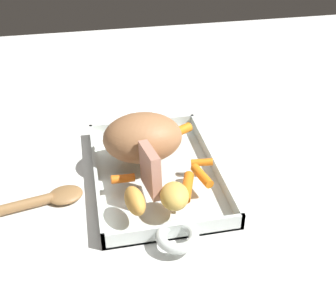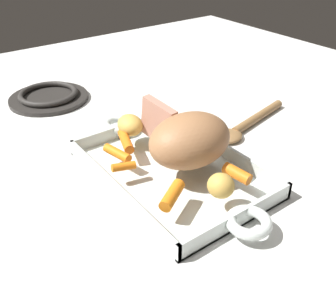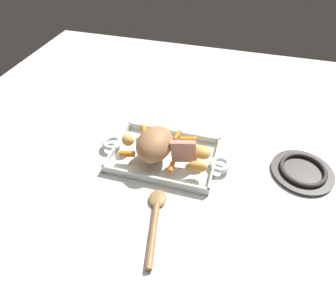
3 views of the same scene
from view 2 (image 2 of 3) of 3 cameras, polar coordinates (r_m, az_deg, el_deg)
ground_plane at (r=0.73m, az=0.52°, el=-4.53°), size 1.87×1.87×0.00m
roasting_dish at (r=0.73m, az=0.52°, el=-3.89°), size 0.46×0.24×0.03m
pork_roast at (r=0.68m, az=3.24°, el=0.58°), size 0.13×0.16×0.09m
roast_slice_thick at (r=0.76m, az=-1.41°, el=3.25°), size 0.09×0.03×0.09m
baby_carrot_southeast at (r=0.67m, az=10.11°, el=-4.30°), size 0.05×0.03×0.02m
baby_carrot_northeast at (r=0.76m, az=-6.23°, el=0.44°), size 0.07×0.04×0.02m
baby_carrot_center_left at (r=0.61m, az=0.61°, el=-7.53°), size 0.05×0.06×0.02m
baby_carrot_long at (r=0.69m, az=-6.54°, el=-3.30°), size 0.02×0.05×0.02m
baby_carrot_southwest at (r=0.78m, az=2.67°, el=1.29°), size 0.02×0.05×0.02m
baby_carrot_northwest at (r=0.72m, az=-7.48°, el=-1.35°), size 0.06×0.03×0.02m
potato_golden_large at (r=0.79m, az=-5.59°, el=2.80°), size 0.07×0.06×0.04m
potato_near_roast at (r=0.82m, az=-1.50°, el=4.11°), size 0.07×0.04×0.04m
potato_golden_small at (r=0.62m, az=8.02°, el=-5.97°), size 0.06×0.06×0.04m
stove_burner_rear at (r=1.07m, az=-17.15°, el=6.71°), size 0.20×0.20×0.03m
serving_spoon at (r=0.90m, az=11.35°, el=2.77°), size 0.09×0.25×0.02m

